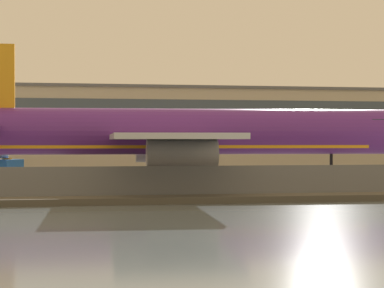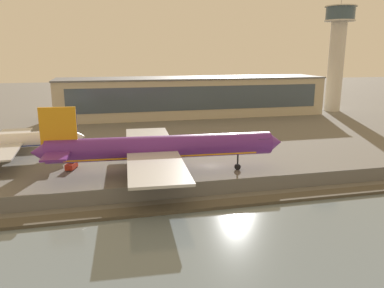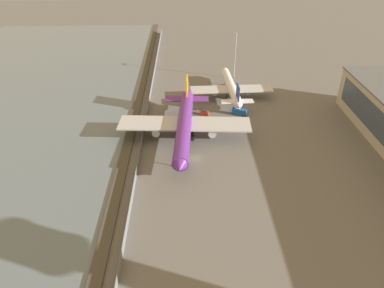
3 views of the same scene
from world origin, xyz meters
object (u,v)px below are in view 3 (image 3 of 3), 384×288
object	(u,v)px
passenger_jet_white	(231,87)
ops_van	(240,112)
apron_light_mast_apron_west	(235,53)
cargo_jet_purple	(184,125)
baggage_tug	(205,113)

from	to	relation	value
passenger_jet_white	ops_van	distance (m)	16.09
passenger_jet_white	apron_light_mast_apron_west	size ratio (longest dim) A/B	1.87
cargo_jet_purple	ops_van	size ratio (longest dim) A/B	8.70
cargo_jet_purple	apron_light_mast_apron_west	world-z (taller)	apron_light_mast_apron_west
cargo_jet_purple	baggage_tug	size ratio (longest dim) A/B	13.81
ops_van	apron_light_mast_apron_west	size ratio (longest dim) A/B	0.28
baggage_tug	apron_light_mast_apron_west	distance (m)	40.01
ops_van	apron_light_mast_apron_west	distance (m)	37.39
baggage_tug	ops_van	xyz separation A→B (m)	(0.28, 12.55, 0.47)
baggage_tug	apron_light_mast_apron_west	bearing A→B (deg)	157.51
apron_light_mast_apron_west	ops_van	bearing A→B (deg)	-3.55
baggage_tug	ops_van	world-z (taller)	ops_van
cargo_jet_purple	passenger_jet_white	distance (m)	37.41
apron_light_mast_apron_west	passenger_jet_white	bearing A→B (deg)	-10.38
ops_van	baggage_tug	bearing A→B (deg)	-91.28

